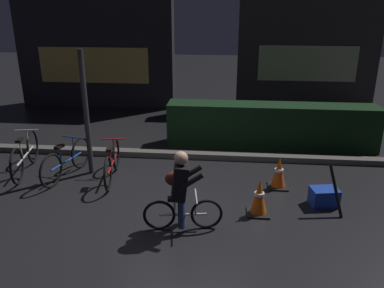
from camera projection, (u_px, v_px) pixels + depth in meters
ground_plane at (177, 206)px, 6.46m from camera, size 40.00×40.00×0.00m
sidewalk_curb at (190, 155)px, 8.50m from camera, size 12.00×0.24×0.12m
hedge_row at (271, 126)px, 9.02m from camera, size 4.80×0.70×1.01m
storefront_left at (95, 46)px, 12.19m from camera, size 4.98×0.54×3.87m
storefront_right at (308, 38)px, 12.16m from camera, size 4.36×0.54×4.32m
street_post at (86, 114)px, 7.34m from camera, size 0.10×0.10×2.42m
parked_bike_leftmost at (25, 155)px, 7.66m from camera, size 0.48×1.72×0.80m
parked_bike_left_mid at (67, 160)px, 7.47m from camera, size 0.48×1.57×0.74m
parked_bike_center_left at (112, 163)px, 7.36m from camera, size 0.46×1.58×0.73m
traffic_cone_near at (259, 197)px, 6.15m from camera, size 0.36×0.36×0.61m
traffic_cone_far at (279, 173)px, 7.05m from camera, size 0.36×0.36×0.59m
blue_crate at (324, 197)px, 6.47m from camera, size 0.49×0.39×0.30m
cyclist at (181, 190)px, 5.64m from camera, size 1.18×0.50×1.25m
closed_umbrella at (336, 191)px, 6.14m from camera, size 0.26×0.36×0.79m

